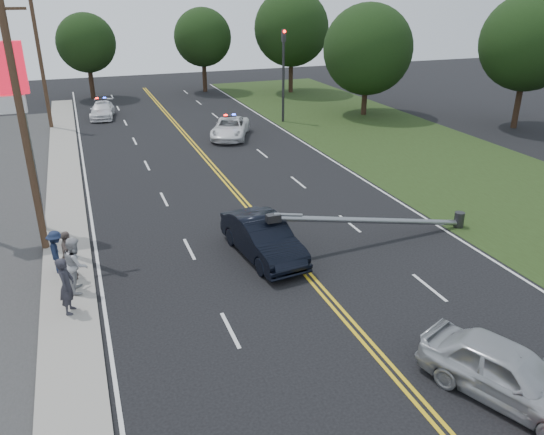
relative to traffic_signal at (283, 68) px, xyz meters
name	(u,v)px	position (x,y,z in m)	size (l,w,h in m)	color
ground	(403,384)	(-8.30, -30.00, -4.21)	(120.00, 120.00, 0.00)	black
sidewalk	(68,267)	(-16.70, -20.00, -4.15)	(1.80, 70.00, 0.12)	gray
grass_verge	(519,197)	(5.20, -20.00, -4.20)	(12.00, 80.00, 0.01)	#212F12
centerline_yellow	(274,236)	(-8.30, -20.00, -4.19)	(0.36, 80.00, 0.00)	gold
traffic_signal	(283,68)	(0.00, 0.00, 0.00)	(0.28, 0.41, 7.05)	#2D2D30
fallen_streetlight	(384,220)	(-4.11, -22.00, -3.29)	(9.36, 0.44, 1.91)	#2D2D30
utility_pole_mid	(23,127)	(-17.50, -18.00, 0.88)	(1.60, 0.28, 10.00)	#382619
utility_pole_far	(40,60)	(-17.50, 4.00, 0.88)	(1.60, 0.28, 10.00)	#382619
tree_6	(86,43)	(-13.80, 15.57, 0.99)	(5.45, 5.45, 7.93)	black
tree_7	(203,37)	(-2.59, 15.66, 1.18)	(5.75, 5.75, 8.27)	black
tree_8	(291,28)	(5.62, 12.13, 2.07)	(7.40, 7.40, 9.98)	black
tree_9	(368,50)	(7.41, 0.08, 1.11)	(7.27, 7.27, 8.95)	black
tree_13	(529,42)	(15.93, -8.13, 2.08)	(6.97, 6.97, 9.78)	black
crashed_sedan	(263,238)	(-9.36, -21.61, -3.40)	(1.70, 4.88, 1.61)	black
waiting_sedan	(507,373)	(-6.14, -31.30, -3.44)	(1.82, 4.52, 1.54)	#ADB0B5
emergency_a	(230,128)	(-5.39, -3.36, -3.51)	(2.30, 5.00, 1.39)	white
emergency_b	(102,110)	(-13.53, 6.48, -3.57)	(1.78, 4.38, 1.27)	white
bystander_a	(66,286)	(-16.64, -23.35, -3.11)	(0.71, 0.47, 1.95)	#2B2A32
bystander_b	(76,264)	(-16.31, -21.97, -3.09)	(0.97, 0.76, 2.00)	#A8A8AD
bystander_c	(57,252)	(-16.96, -20.35, -3.27)	(1.06, 0.61, 1.63)	#192440
bystander_d	(68,256)	(-16.55, -21.07, -3.15)	(1.09, 0.46, 1.87)	#63544F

